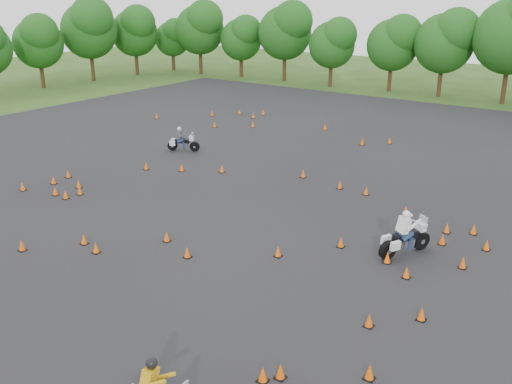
% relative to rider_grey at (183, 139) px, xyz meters
% --- Properties ---
extents(ground, '(140.00, 140.00, 0.00)m').
position_rel_rider_grey_xyz_m(ground, '(10.63, -10.65, -0.85)').
color(ground, '#2D5119').
rests_on(ground, ground).
extents(asphalt_pad, '(62.00, 62.00, 0.00)m').
position_rel_rider_grey_xyz_m(asphalt_pad, '(10.63, -4.65, -0.84)').
color(asphalt_pad, black).
rests_on(asphalt_pad, ground).
extents(treeline, '(87.01, 32.46, 10.72)m').
position_rel_rider_grey_xyz_m(treeline, '(13.53, 24.25, 3.82)').
color(treeline, '#1B4D16').
rests_on(treeline, ground).
extents(traffic_cones, '(35.91, 33.57, 0.45)m').
position_rel_rider_grey_xyz_m(traffic_cones, '(10.58, -5.08, -0.62)').
color(traffic_cones, '#E05509').
rests_on(traffic_cones, asphalt_pad).
extents(rider_grey, '(2.26, 1.57, 1.69)m').
position_rel_rider_grey_xyz_m(rider_grey, '(0.00, 0.00, 0.00)').
color(rider_grey, '#44474D').
rests_on(rider_grey, ground).
extents(rider_white, '(1.82, 2.70, 2.01)m').
position_rel_rider_grey_xyz_m(rider_white, '(17.99, -6.58, 0.16)').
color(rider_white, white).
rests_on(rider_white, ground).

